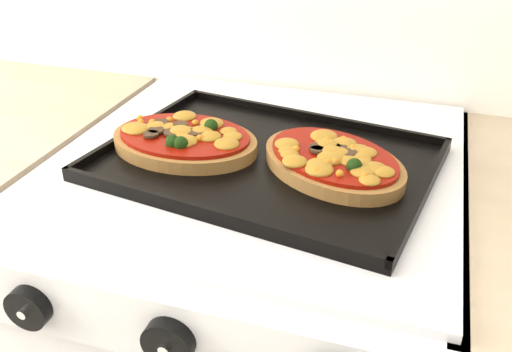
% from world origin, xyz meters
% --- Properties ---
extents(control_panel, '(0.60, 0.02, 0.09)m').
position_xyz_m(control_panel, '(0.02, 1.39, 0.85)').
color(control_panel, silver).
rests_on(control_panel, stove).
extents(knob_left, '(0.05, 0.02, 0.05)m').
position_xyz_m(knob_left, '(-0.15, 1.37, 0.85)').
color(knob_left, black).
rests_on(knob_left, control_panel).
extents(knob_center, '(0.06, 0.02, 0.06)m').
position_xyz_m(knob_center, '(0.03, 1.37, 0.85)').
color(knob_center, black).
rests_on(knob_center, control_panel).
extents(baking_tray, '(0.50, 0.40, 0.02)m').
position_xyz_m(baking_tray, '(0.04, 1.68, 0.92)').
color(baking_tray, black).
rests_on(baking_tray, stove).
extents(pizza_left, '(0.23, 0.17, 0.03)m').
position_xyz_m(pizza_left, '(-0.09, 1.67, 0.94)').
color(pizza_left, olive).
rests_on(pizza_left, baking_tray).
extents(pizza_right, '(0.27, 0.25, 0.03)m').
position_xyz_m(pizza_right, '(0.14, 1.68, 0.94)').
color(pizza_right, olive).
rests_on(pizza_right, baking_tray).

